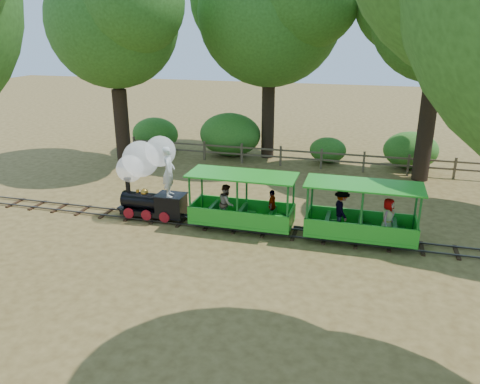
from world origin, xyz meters
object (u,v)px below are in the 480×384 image
(locomotive, at_px, (147,172))
(carriage_rear, at_px, (359,218))
(carriage_front, at_px, (242,208))
(fence, at_px, (301,156))

(locomotive, distance_m, carriage_rear, 7.34)
(locomotive, height_order, carriage_front, locomotive)
(carriage_front, bearing_deg, locomotive, 178.16)
(locomotive, relative_size, carriage_rear, 0.86)
(locomotive, relative_size, fence, 0.17)
(carriage_front, relative_size, carriage_rear, 1.00)
(carriage_front, height_order, carriage_rear, same)
(carriage_rear, height_order, fence, carriage_rear)
(carriage_rear, xyz_separation_m, fence, (-3.04, 8.00, -0.25))
(carriage_front, xyz_separation_m, fence, (0.80, 8.05, -0.21))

